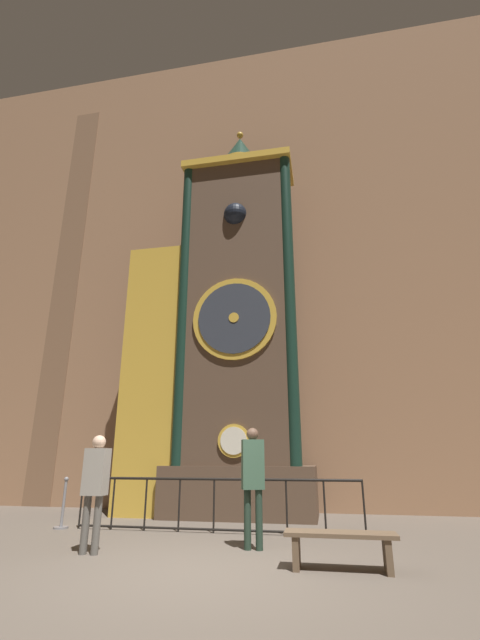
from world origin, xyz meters
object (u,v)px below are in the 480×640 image
(visitor_far, at_px, (253,475))
(visitor_bench, at_px, (340,543))
(visitor_near, at_px, (95,481))
(clock_tower, at_px, (222,331))
(stanchion_post, at_px, (63,512))

(visitor_far, distance_m, visitor_bench, 1.79)
(visitor_bench, bearing_deg, visitor_near, 176.01)
(visitor_far, xyz_separation_m, visitor_bench, (1.27, -1.01, -0.76))
(clock_tower, distance_m, visitor_near, 5.61)
(visitor_near, height_order, visitor_bench, visitor_near)
(clock_tower, distance_m, visitor_bench, 6.73)
(visitor_near, bearing_deg, clock_tower, 79.22)
(stanchion_post, bearing_deg, visitor_bench, -23.38)
(visitor_near, relative_size, stanchion_post, 1.74)
(clock_tower, xyz_separation_m, visitor_bench, (2.67, -4.51, -4.22))
(visitor_far, height_order, stanchion_post, visitor_far)
(clock_tower, bearing_deg, stanchion_post, -140.11)
(clock_tower, bearing_deg, visitor_near, -101.71)
(visitor_near, distance_m, stanchion_post, 2.79)
(visitor_near, height_order, visitor_far, visitor_far)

